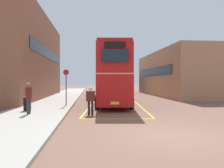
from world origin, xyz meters
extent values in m
plane|color=brown|center=(0.00, 14.40, 0.00)|extent=(135.60, 135.60, 0.00)
cube|color=#A39E93|center=(-6.50, 16.80, 0.07)|extent=(4.00, 57.60, 0.14)
cube|color=brown|center=(-11.57, 18.08, 4.76)|extent=(6.94, 19.96, 9.51)
cube|color=#19232D|center=(-8.07, 18.08, 5.23)|extent=(0.06, 15.17, 1.10)
cube|color=#AD7A56|center=(9.45, 21.10, 2.96)|extent=(7.90, 17.88, 5.92)
cube|color=#19232D|center=(5.47, 21.10, 3.26)|extent=(0.06, 13.59, 1.10)
cylinder|color=black|center=(-2.07, 13.87, 0.50)|extent=(0.37, 1.02, 1.00)
cylinder|color=black|center=(0.39, 13.64, 0.50)|extent=(0.37, 1.02, 1.00)
cylinder|color=black|center=(-2.65, 7.65, 0.50)|extent=(0.37, 1.02, 1.00)
cylinder|color=black|center=(-0.18, 7.42, 0.50)|extent=(0.37, 1.02, 1.00)
cube|color=#B71414|center=(-1.13, 10.64, 1.40)|extent=(3.31, 10.25, 2.10)
cube|color=#B71414|center=(-1.13, 10.64, 3.50)|extent=(3.29, 10.05, 2.10)
cube|color=#B71414|center=(-1.13, 10.64, 4.65)|extent=(3.19, 9.94, 0.20)
cube|color=silver|center=(-1.13, 10.64, 2.45)|extent=(3.33, 10.15, 0.14)
cube|color=#19232D|center=(-2.34, 10.76, 1.70)|extent=(0.79, 8.23, 0.84)
cube|color=#19232D|center=(-2.34, 10.76, 3.60)|extent=(0.79, 8.23, 0.84)
cube|color=#19232D|center=(0.09, 10.53, 1.70)|extent=(0.79, 8.23, 0.84)
cube|color=#19232D|center=(0.09, 10.53, 3.60)|extent=(0.79, 8.23, 0.84)
cube|color=#19232D|center=(-1.59, 5.61, 3.60)|extent=(1.67, 0.19, 0.80)
cube|color=black|center=(-1.59, 5.61, 4.28)|extent=(1.32, 0.16, 0.36)
cube|color=#19232D|center=(-0.66, 15.68, 1.80)|extent=(1.91, 0.22, 1.00)
cube|color=yellow|center=(-1.59, 5.61, 0.63)|extent=(0.52, 0.08, 0.16)
cylinder|color=black|center=(1.03, 33.04, 0.46)|extent=(0.31, 0.93, 0.92)
cylinder|color=black|center=(3.47, 32.92, 0.46)|extent=(0.31, 0.93, 0.92)
cylinder|color=black|center=(0.77, 27.80, 0.46)|extent=(0.31, 0.93, 0.92)
cylinder|color=black|center=(3.21, 27.68, 0.46)|extent=(0.31, 0.93, 0.92)
cube|color=navy|center=(2.12, 30.36, 1.60)|extent=(2.79, 8.85, 2.60)
cube|color=silver|center=(2.12, 30.36, 2.96)|extent=(2.63, 8.50, 0.12)
cube|color=#19232D|center=(0.92, 30.42, 1.95)|extent=(0.37, 6.99, 0.96)
cube|color=#19232D|center=(3.32, 30.30, 1.95)|extent=(0.37, 6.99, 0.96)
cube|color=#19232D|center=(2.33, 34.75, 1.90)|extent=(1.89, 0.13, 1.10)
cylinder|color=black|center=(-3.00, 5.20, 0.40)|extent=(0.14, 0.14, 0.81)
cylinder|color=black|center=(-3.20, 5.14, 0.40)|extent=(0.14, 0.14, 0.81)
cube|color=#591E19|center=(-3.10, 5.17, 1.11)|extent=(0.51, 0.35, 0.60)
cylinder|color=#591E19|center=(-2.87, 5.24, 1.14)|extent=(0.09, 0.09, 0.57)
cylinder|color=#591E19|center=(-3.32, 5.10, 1.14)|extent=(0.09, 0.09, 0.57)
sphere|color=beige|center=(-3.09, 5.15, 1.55)|extent=(0.22, 0.22, 0.22)
cylinder|color=#2D2D38|center=(-6.60, 4.77, 0.57)|extent=(0.14, 0.14, 0.87)
cylinder|color=#2D2D38|center=(-6.59, 4.99, 0.57)|extent=(0.14, 0.14, 0.87)
cube|color=#591E19|center=(-6.59, 4.88, 1.33)|extent=(0.23, 0.51, 0.65)
cylinder|color=#591E19|center=(-6.60, 4.63, 1.36)|extent=(0.09, 0.09, 0.62)
cylinder|color=#591E19|center=(-6.59, 5.13, 1.36)|extent=(0.09, 0.09, 0.62)
sphere|color=#8C6647|center=(-6.61, 4.88, 1.80)|extent=(0.23, 0.23, 0.23)
cylinder|color=black|center=(-7.09, 6.34, 0.56)|extent=(0.46, 0.46, 0.84)
cylinder|color=olive|center=(-7.09, 6.34, 1.00)|extent=(0.48, 0.48, 0.04)
cylinder|color=#4C4C51|center=(-4.99, 9.16, 1.50)|extent=(0.08, 0.08, 2.72)
cylinder|color=red|center=(-4.99, 9.16, 2.68)|extent=(0.43, 0.15, 0.44)
cube|color=gold|center=(-3.11, 9.82, 0.00)|extent=(1.23, 12.03, 0.01)
cube|color=gold|center=(0.86, 9.45, 0.00)|extent=(1.23, 12.03, 0.01)
cube|color=gold|center=(-1.68, 3.63, 0.00)|extent=(4.11, 0.50, 0.01)
camera|label=1|loc=(-3.08, -7.67, 2.02)|focal=34.44mm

